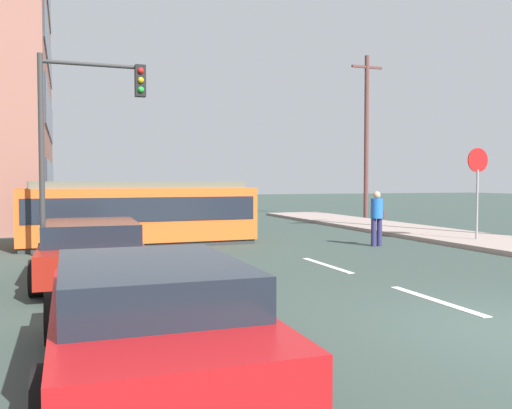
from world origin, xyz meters
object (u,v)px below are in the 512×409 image
Objects in this scene: stop_sign at (478,174)px; utility_pole_mid at (366,134)px; parked_sedan_furthest at (75,209)px; parked_sedan_near at (149,314)px; parked_sedan_far at (75,218)px; parked_sedan_mid at (91,249)px; streetcar_tram at (138,212)px; pedestrian_crossing at (377,215)px; city_bus at (181,204)px; traffic_light_mast at (84,117)px.

utility_pole_mid reaches higher than stop_sign.
stop_sign is at bearing -48.95° from parked_sedan_furthest.
parked_sedan_near and parked_sedan_far have the same top height.
parked_sedan_mid is 20.88m from utility_pole_mid.
pedestrian_crossing is (6.79, -2.91, -0.07)m from streetcar_tram.
parked_sedan_near is 14.29m from stop_sign.
streetcar_tram is 5.78m from city_bus.
streetcar_tram is 1.28× the size of city_bus.
parked_sedan_near is (-3.78, -16.99, -0.38)m from city_bus.
pedestrian_crossing is 11.03m from parked_sedan_far.
city_bus is 1.25× the size of parked_sedan_mid.
city_bus is at bearing 131.72° from stop_sign.
streetcar_tram reaches higher than parked_sedan_mid.
parked_sedan_mid is (-8.48, -3.10, -0.32)m from pedestrian_crossing.
pedestrian_crossing is 0.19× the size of utility_pole_mid.
parked_sedan_furthest is at bearing 90.92° from parked_sedan_near.
city_bus is 1.22× the size of parked_sedan_near.
city_bus is at bearing 77.45° from parked_sedan_near.
pedestrian_crossing is 0.32× the size of traffic_light_mast.
parked_sedan_near is 9.84m from traffic_light_mast.
parked_sedan_far is at bearing 114.90° from streetcar_tram.
traffic_light_mast reaches higher than pedestrian_crossing.
stop_sign is at bearing -31.61° from parked_sedan_far.
pedestrian_crossing is at bearing -119.27° from utility_pole_mid.
streetcar_tram is 1.36× the size of traffic_light_mast.
traffic_light_mast reaches higher than streetcar_tram.
city_bus reaches higher than parked_sedan_furthest.
stop_sign is at bearing -4.93° from traffic_light_mast.
streetcar_tram is at bearing 161.44° from stop_sign.
traffic_light_mast reaches higher than stop_sign.
streetcar_tram is 6.25m from parked_sedan_mid.
city_bus reaches higher than parked_sedan_mid.
stop_sign is at bearing 12.45° from parked_sedan_mid.
traffic_light_mast is at bearing 176.41° from pedestrian_crossing.
pedestrian_crossing is 0.37× the size of parked_sedan_mid.
utility_pole_mid is (10.64, 3.02, 3.48)m from city_bus.
parked_sedan_near is (-8.16, -8.83, -0.32)m from pedestrian_crossing.
parked_sedan_mid and parked_sedan_far have the same top height.
pedestrian_crossing is 15.64m from parked_sedan_furthest.
parked_sedan_mid is at bearing -90.27° from traffic_light_mast.
utility_pole_mid reaches higher than streetcar_tram.
parked_sedan_far is at bearing 148.39° from stop_sign.
parked_sedan_near is 15.71m from parked_sedan_far.
traffic_light_mast is at bearing 91.84° from parked_sedan_near.
traffic_light_mast is (0.05, -12.59, 3.01)m from parked_sedan_furthest.
parked_sedan_near is at bearing -132.74° from pedestrian_crossing.
parked_sedan_furthest is (-1.73, 10.20, -0.39)m from streetcar_tram.
parked_sedan_mid and parked_sedan_furthest have the same top height.
pedestrian_crossing is 0.58× the size of stop_sign.
stop_sign reaches higher than parked_sedan_furthest.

